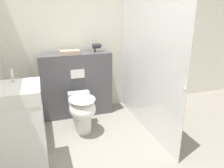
# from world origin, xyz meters

# --- Properties ---
(wall_back) EXTENTS (8.00, 0.06, 2.50)m
(wall_back) POSITION_xyz_m (0.00, 2.00, 1.25)
(wall_back) COLOR silver
(wall_back) RESTS_ON ground_plane
(partition_panel) EXTENTS (1.17, 0.30, 1.07)m
(partition_panel) POSITION_xyz_m (-0.24, 1.77, 0.54)
(partition_panel) COLOR #4C4C51
(partition_panel) RESTS_ON ground_plane
(shower_glass) EXTENTS (0.04, 1.89, 1.96)m
(shower_glass) POSITION_xyz_m (0.67, 1.02, 0.98)
(shower_glass) COLOR silver
(shower_glass) RESTS_ON ground_plane
(toilet) EXTENTS (0.38, 0.58, 0.57)m
(toilet) POSITION_xyz_m (-0.28, 1.14, 0.35)
(toilet) COLOR white
(toilet) RESTS_ON ground_plane
(sink_vanity) EXTENTS (0.52, 0.52, 1.18)m
(sink_vanity) POSITION_xyz_m (-1.06, 0.47, 0.52)
(sink_vanity) COLOR white
(sink_vanity) RESTS_ON ground_plane
(hair_drier) EXTENTS (0.16, 0.08, 0.15)m
(hair_drier) POSITION_xyz_m (0.13, 1.79, 1.17)
(hair_drier) COLOR #2D2D33
(hair_drier) RESTS_ON partition_panel
(folded_towel) EXTENTS (0.31, 0.20, 0.06)m
(folded_towel) POSITION_xyz_m (-0.33, 1.76, 1.10)
(folded_towel) COLOR tan
(folded_towel) RESTS_ON partition_panel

